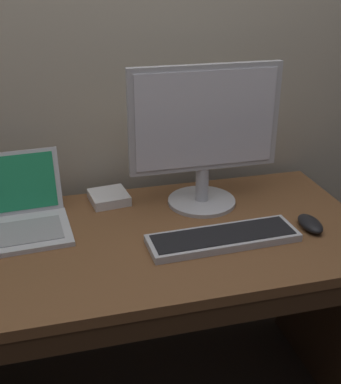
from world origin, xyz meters
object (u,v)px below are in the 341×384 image
at_px(laptop_silver, 14,218).
at_px(wired_keyboard, 223,238).
at_px(external_drive_box, 109,197).
at_px(external_monitor, 205,134).
at_px(computer_mouse, 310,224).

distance_m(laptop_silver, wired_keyboard, 0.66).
xyz_separation_m(laptop_silver, external_drive_box, (0.32, 0.12, -0.03)).
xyz_separation_m(laptop_silver, external_monitor, (0.63, 0.02, 0.21)).
height_order(external_monitor, external_drive_box, external_monitor).
distance_m(computer_mouse, external_drive_box, 0.69).
relative_size(external_monitor, wired_keyboard, 1.09).
distance_m(external_monitor, wired_keyboard, 0.35).
bearing_deg(external_monitor, computer_mouse, -42.07).
relative_size(external_monitor, external_drive_box, 3.90).
xyz_separation_m(computer_mouse, external_drive_box, (-0.59, 0.35, -0.00)).
relative_size(external_monitor, computer_mouse, 4.22).
xyz_separation_m(laptop_silver, computer_mouse, (0.91, -0.23, -0.02)).
xyz_separation_m(external_monitor, wired_keyboard, (-0.02, -0.26, -0.24)).
xyz_separation_m(laptop_silver, wired_keyboard, (0.61, -0.23, -0.03)).
relative_size(wired_keyboard, computer_mouse, 3.88).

